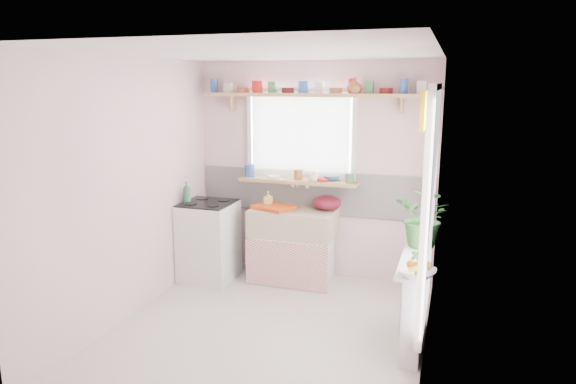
% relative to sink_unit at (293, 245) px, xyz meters
% --- Properties ---
extents(room, '(3.20, 3.20, 3.20)m').
position_rel_sink_unit_xyz_m(room, '(0.81, -0.43, 0.94)').
color(room, silver).
rests_on(room, ground).
extents(sink_unit, '(0.95, 0.65, 1.11)m').
position_rel_sink_unit_xyz_m(sink_unit, '(0.00, 0.00, 0.00)').
color(sink_unit, white).
rests_on(sink_unit, ground).
extents(cooker, '(0.58, 0.58, 0.93)m').
position_rel_sink_unit_xyz_m(cooker, '(-0.95, -0.24, 0.03)').
color(cooker, white).
rests_on(cooker, ground).
extents(radiator_ledge, '(0.22, 0.95, 0.78)m').
position_rel_sink_unit_xyz_m(radiator_ledge, '(1.45, -1.09, -0.03)').
color(radiator_ledge, white).
rests_on(radiator_ledge, ground).
extents(windowsill, '(1.40, 0.22, 0.04)m').
position_rel_sink_unit_xyz_m(windowsill, '(-0.00, 0.19, 0.71)').
color(windowsill, tan).
rests_on(windowsill, room).
extents(pine_shelf, '(2.52, 0.24, 0.04)m').
position_rel_sink_unit_xyz_m(pine_shelf, '(0.15, 0.18, 1.69)').
color(pine_shelf, tan).
rests_on(pine_shelf, room).
extents(shelf_crockery, '(2.47, 0.11, 0.12)m').
position_rel_sink_unit_xyz_m(shelf_crockery, '(0.15, 0.18, 1.76)').
color(shelf_crockery, '#3359A5').
rests_on(shelf_crockery, pine_shelf).
extents(sill_crockery, '(1.35, 0.11, 0.12)m').
position_rel_sink_unit_xyz_m(sill_crockery, '(-0.00, 0.19, 0.78)').
color(sill_crockery, '#3359A5').
rests_on(sill_crockery, windowsill).
extents(dish_tray, '(0.51, 0.45, 0.04)m').
position_rel_sink_unit_xyz_m(dish_tray, '(-0.22, -0.05, 0.44)').
color(dish_tray, '#D14112').
rests_on(dish_tray, sink_unit).
extents(colander, '(0.43, 0.43, 0.15)m').
position_rel_sink_unit_xyz_m(colander, '(0.36, 0.13, 0.49)').
color(colander, maroon).
rests_on(colander, sink_unit).
extents(jade_plant, '(0.64, 0.61, 0.56)m').
position_rel_sink_unit_xyz_m(jade_plant, '(1.48, -0.69, 0.62)').
color(jade_plant, '#33712D').
rests_on(jade_plant, radiator_ledge).
extents(fruit_bowl, '(0.33, 0.33, 0.07)m').
position_rel_sink_unit_xyz_m(fruit_bowl, '(1.48, -1.49, 0.38)').
color(fruit_bowl, white).
rests_on(fruit_bowl, radiator_ledge).
extents(herb_pot, '(0.14, 0.11, 0.23)m').
position_rel_sink_unit_xyz_m(herb_pot, '(1.48, -1.49, 0.46)').
color(herb_pot, '#38712D').
rests_on(herb_pot, radiator_ledge).
extents(soap_bottle_sink, '(0.09, 0.09, 0.18)m').
position_rel_sink_unit_xyz_m(soap_bottle_sink, '(-0.31, 0.02, 0.51)').
color(soap_bottle_sink, '#F6DF6D').
rests_on(soap_bottle_sink, sink_unit).
extents(sill_cup, '(0.14, 0.14, 0.09)m').
position_rel_sink_unit_xyz_m(sill_cup, '(0.19, 0.13, 0.78)').
color(sill_cup, white).
rests_on(sill_cup, windowsill).
extents(sill_bowl, '(0.23, 0.23, 0.06)m').
position_rel_sink_unit_xyz_m(sill_bowl, '(0.38, 0.25, 0.76)').
color(sill_bowl, '#3266A4').
rests_on(sill_bowl, windowsill).
extents(shelf_vase, '(0.21, 0.21, 0.17)m').
position_rel_sink_unit_xyz_m(shelf_vase, '(0.64, 0.12, 1.79)').
color(shelf_vase, '#97542E').
rests_on(shelf_vase, pine_shelf).
extents(cooker_bottle, '(0.11, 0.11, 0.24)m').
position_rel_sink_unit_xyz_m(cooker_bottle, '(-1.17, -0.32, 0.60)').
color(cooker_bottle, '#39734C').
rests_on(cooker_bottle, cooker).
extents(fruit, '(0.20, 0.14, 0.10)m').
position_rel_sink_unit_xyz_m(fruit, '(1.49, -1.49, 0.44)').
color(fruit, orange).
rests_on(fruit, fruit_bowl).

